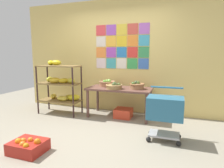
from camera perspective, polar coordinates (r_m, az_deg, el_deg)
name	(u,v)px	position (r m, az deg, el deg)	size (l,w,h in m)	color
ground	(90,134)	(3.51, -6.47, -14.61)	(9.09, 9.09, 0.00)	gray
back_wall_with_art	(117,56)	(4.70, 1.65, 8.25)	(5.06, 0.07, 2.70)	#E4C66E
banana_shelf_unit	(60,84)	(4.69, -15.20, 0.06)	(1.00, 0.50, 1.27)	#342122
display_table	(119,92)	(4.26, 2.23, -2.26)	(1.42, 0.68, 0.66)	brown
fruit_basket_left	(107,83)	(4.47, -1.40, 0.25)	(0.38, 0.38, 0.17)	#A26C4C
fruit_basket_right	(137,86)	(4.14, 7.43, -0.45)	(0.32, 0.32, 0.17)	#9A6B43
fruit_basket_centre	(114,86)	(4.11, 0.70, -0.63)	(0.36, 0.36, 0.15)	#A37D48
produce_crate_under_table	(123,113)	(4.32, 3.41, -8.66)	(0.37, 0.35, 0.20)	red
orange_crate_foreground	(28,146)	(3.10, -23.78, -16.65)	(0.47, 0.39, 0.23)	#AA231A
shopping_cart	(165,110)	(3.20, 15.55, -7.44)	(0.56, 0.43, 0.86)	black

